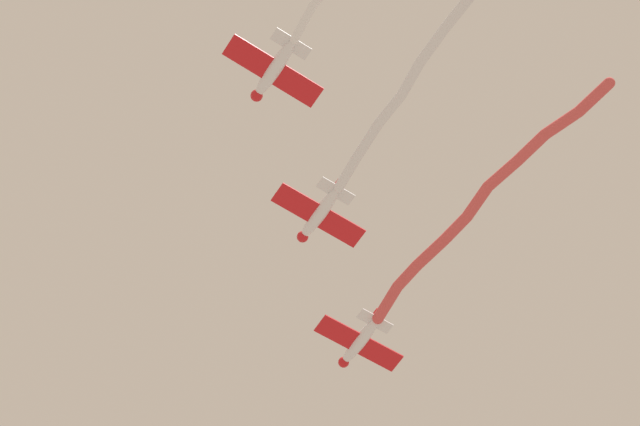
% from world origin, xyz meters
% --- Properties ---
extents(airplane_lead, '(7.55, 5.73, 1.86)m').
position_xyz_m(airplane_lead, '(1.63, 3.76, 80.58)').
color(airplane_lead, white).
extents(smoke_trail_lead, '(2.60, 25.48, 5.39)m').
position_xyz_m(smoke_trail_lead, '(3.19, 18.58, 82.58)').
color(smoke_trail_lead, '#DB4C4C').
extents(airplane_left_wing, '(7.55, 5.73, 1.86)m').
position_xyz_m(airplane_left_wing, '(11.83, 9.53, 80.83)').
color(airplane_left_wing, white).
extents(smoke_trail_left_wing, '(6.54, 22.79, 1.34)m').
position_xyz_m(smoke_trail_left_wing, '(15.23, 23.14, 80.62)').
color(smoke_trail_left_wing, white).
extents(airplane_right_wing, '(7.55, 5.72, 1.86)m').
position_xyz_m(airplane_right_wing, '(22.04, 15.29, 81.08)').
color(airplane_right_wing, white).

